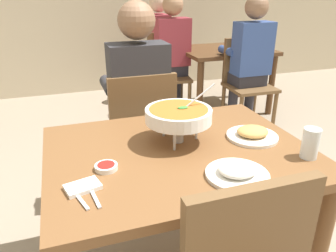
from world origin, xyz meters
The scene contains 18 objects.
dining_table_main centered at (0.00, 0.00, 0.61)m, with size 1.14×0.88×0.72m.
chair_diner_main centered at (0.00, 0.73, 0.51)m, with size 0.44×0.44×0.90m.
diner_main centered at (0.00, 0.76, 0.75)m, with size 0.40×0.45×1.31m.
curry_bowl centered at (0.02, 0.07, 0.85)m, with size 0.33×0.30×0.26m.
rice_plate centered at (0.13, -0.28, 0.74)m, with size 0.24×0.24×0.06m.
appetizer_plate centered at (0.37, 0.00, 0.74)m, with size 0.24×0.24×0.06m.
sauce_dish centered at (-0.33, -0.07, 0.73)m, with size 0.09×0.09×0.02m.
napkin_folded centered at (-0.43, -0.18, 0.73)m, with size 0.12×0.08×0.02m, color white.
fork_utensil centered at (-0.45, -0.23, 0.72)m, with size 0.01×0.17×0.01m, color silver.
spoon_utensil centered at (-0.40, -0.23, 0.72)m, with size 0.01×0.17×0.01m, color silver.
drink_glass centered at (0.49, -0.24, 0.78)m, with size 0.07×0.07×0.13m.
dining_table_far centered at (1.36, 2.17, 0.59)m, with size 1.00×0.80×0.72m.
chair_bg_left centered at (0.71, 2.28, 0.51)m, with size 0.49×0.49×0.90m.
chair_bg_middle centered at (1.35, 1.66, 0.51)m, with size 0.45×0.45×0.90m.
chair_bg_right centered at (0.81, 2.72, 0.51)m, with size 0.46×0.46×0.90m.
patron_bg_left centered at (0.74, 2.24, 0.75)m, with size 0.40×0.45×1.31m.
patron_bg_middle centered at (1.35, 1.63, 0.75)m, with size 0.40×0.45×1.31m.
patron_bg_right centered at (0.78, 2.72, 0.75)m, with size 0.45×0.40×1.31m.
Camera 1 is at (-0.46, -1.21, 1.39)m, focal length 35.19 mm.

